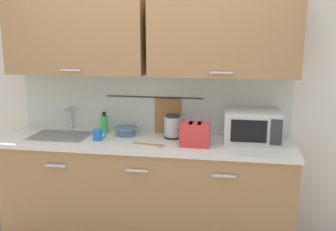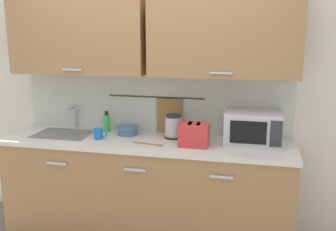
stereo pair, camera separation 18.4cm
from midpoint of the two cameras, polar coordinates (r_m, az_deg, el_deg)
name	(u,v)px [view 1 (the left image)]	position (r m, az deg, el deg)	size (l,w,h in m)	color
counter_unit	(145,188)	(3.43, -5.08, -10.88)	(2.53, 0.64, 0.90)	#997047
back_wall_assembly	(150,66)	(3.39, -4.27, 7.50)	(3.70, 0.41, 2.50)	silver
sink_faucet	(69,115)	(3.72, -16.05, 0.03)	(0.09, 0.17, 0.22)	#B2B5BA
microwave	(252,126)	(3.25, 11.02, -1.63)	(0.46, 0.35, 0.27)	silver
electric_kettle	(173,127)	(3.32, -0.77, -1.69)	(0.23, 0.16, 0.21)	black
dish_soap_bottle	(104,124)	(3.55, -11.04, -1.22)	(0.06, 0.06, 0.20)	green
mug_near_sink	(98,135)	(3.33, -12.14, -2.88)	(0.12, 0.08, 0.09)	blue
mixing_bowl	(126,130)	(3.44, -7.86, -2.27)	(0.21, 0.21, 0.08)	#4C7093
toaster	(195,134)	(3.10, 2.41, -2.84)	(0.26, 0.17, 0.19)	red
wooden_spoon	(152,144)	(3.13, -4.05, -4.40)	(0.28, 0.07, 0.01)	#9E7042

